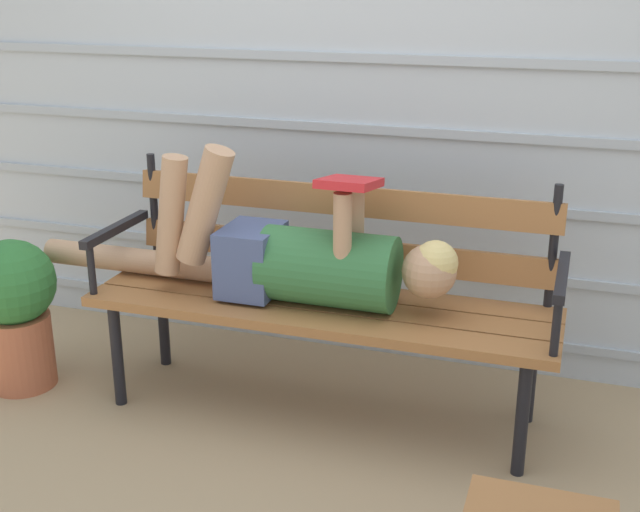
{
  "coord_description": "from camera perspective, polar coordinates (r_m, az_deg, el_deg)",
  "views": [
    {
      "loc": [
        0.86,
        -2.51,
        1.59
      ],
      "look_at": [
        0.0,
        0.11,
        0.63
      ],
      "focal_mm": 46.09,
      "sensor_mm": 36.0,
      "label": 1
    }
  ],
  "objects": [
    {
      "name": "house_siding",
      "position": [
        3.36,
        3.32,
        13.62
      ],
      "size": [
        4.28,
        0.08,
        2.53
      ],
      "color": "#B2BCC6",
      "rests_on": "ground"
    },
    {
      "name": "reclining_person",
      "position": [
        2.96,
        -1.85,
        -0.07
      ],
      "size": [
        1.68,
        0.27,
        0.57
      ],
      "color": "#33703D"
    },
    {
      "name": "ground_plane",
      "position": [
        3.1,
        -0.67,
        -11.73
      ],
      "size": [
        12.0,
        12.0,
        0.0
      ],
      "primitive_type": "plane",
      "color": "tan"
    },
    {
      "name": "park_bench",
      "position": [
        3.03,
        0.41,
        -1.97
      ],
      "size": [
        1.72,
        0.48,
        0.9
      ],
      "color": "#9E6638",
      "rests_on": "ground"
    },
    {
      "name": "potted_plant",
      "position": [
        3.45,
        -20.42,
        -3.28
      ],
      "size": [
        0.34,
        0.34,
        0.61
      ],
      "color": "#AD5B3D",
      "rests_on": "ground"
    }
  ]
}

